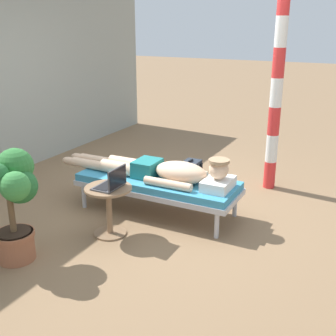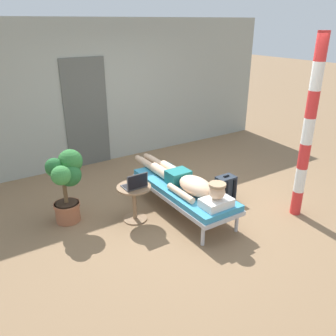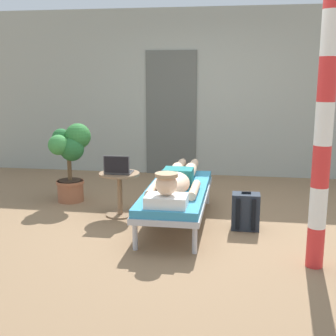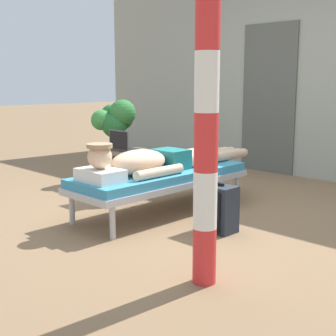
{
  "view_description": "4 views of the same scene",
  "coord_description": "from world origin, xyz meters",
  "views": [
    {
      "loc": [
        -4.11,
        -2.31,
        2.11
      ],
      "look_at": [
        -0.14,
        -0.29,
        0.58
      ],
      "focal_mm": 45.81,
      "sensor_mm": 36.0,
      "label": 1
    },
    {
      "loc": [
        -2.78,
        -3.85,
        2.64
      ],
      "look_at": [
        -0.17,
        0.16,
        0.61
      ],
      "focal_mm": 37.35,
      "sensor_mm": 36.0,
      "label": 2
    },
    {
      "loc": [
        0.57,
        -4.94,
        1.67
      ],
      "look_at": [
        -0.22,
        0.04,
        0.6
      ],
      "focal_mm": 47.77,
      "sensor_mm": 36.0,
      "label": 3
    },
    {
      "loc": [
        3.11,
        -3.29,
        1.27
      ],
      "look_at": [
        0.08,
        -0.22,
        0.48
      ],
      "focal_mm": 50.69,
      "sensor_mm": 36.0,
      "label": 4
    }
  ],
  "objects": [
    {
      "name": "house_door_panel",
      "position": [
        -0.54,
        2.4,
        1.02
      ],
      "size": [
        0.84,
        0.03,
        2.04
      ],
      "primitive_type": "cube",
      "color": "#545651",
      "rests_on": "ground"
    },
    {
      "name": "potted_plant",
      "position": [
        -1.59,
        0.54,
        0.66
      ],
      "size": [
        0.51,
        0.54,
        1.04
      ],
      "color": "#9E5B3D",
      "rests_on": "ground"
    },
    {
      "name": "ground_plane",
      "position": [
        0.0,
        0.0,
        0.0
      ],
      "size": [
        40.0,
        40.0,
        0.0
      ],
      "primitive_type": "plane",
      "color": "#846647"
    },
    {
      "name": "porch_post",
      "position": [
        1.27,
        -1.09,
        1.27
      ],
      "size": [
        0.15,
        0.15,
        2.53
      ],
      "color": "red",
      "rests_on": "ground"
    },
    {
      "name": "laptop",
      "position": [
        -0.81,
        -0.0,
        0.58
      ],
      "size": [
        0.31,
        0.24,
        0.23
      ],
      "color": "#4C4C51",
      "rests_on": "side_table"
    },
    {
      "name": "lounge_chair",
      "position": [
        -0.09,
        -0.13,
        0.35
      ],
      "size": [
        0.68,
        1.88,
        0.42
      ],
      "color": "#B7B7BC",
      "rests_on": "ground"
    },
    {
      "name": "house_wall_back",
      "position": [
        -0.09,
        2.51,
        1.35
      ],
      "size": [
        7.6,
        0.2,
        2.7
      ],
      "primitive_type": "cube",
      "color": "#999E93",
      "rests_on": "ground"
    },
    {
      "name": "backpack",
      "position": [
        0.67,
        -0.2,
        0.2
      ],
      "size": [
        0.3,
        0.26,
        0.42
      ],
      "color": "#262D38",
      "rests_on": "ground"
    },
    {
      "name": "side_table",
      "position": [
        -0.81,
        0.05,
        0.36
      ],
      "size": [
        0.48,
        0.48,
        0.52
      ],
      "color": "#8C6B4C",
      "rests_on": "ground"
    },
    {
      "name": "person_reclining",
      "position": [
        -0.09,
        -0.2,
        0.52
      ],
      "size": [
        0.53,
        2.17,
        0.33
      ],
      "color": "white",
      "rests_on": "lounge_chair"
    }
  ]
}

